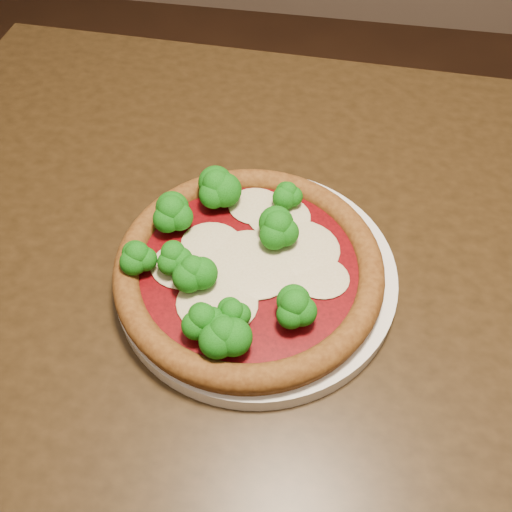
# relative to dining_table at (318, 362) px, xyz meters

# --- Properties ---
(dining_table) EXTENTS (1.11, 0.90, 0.75)m
(dining_table) POSITION_rel_dining_table_xyz_m (0.00, 0.00, 0.00)
(dining_table) COLOR black
(dining_table) RESTS_ON floor
(plate) EXTENTS (0.28, 0.28, 0.02)m
(plate) POSITION_rel_dining_table_xyz_m (-0.08, 0.03, 0.11)
(plate) COLOR white
(plate) RESTS_ON dining_table
(pizza) EXTENTS (0.26, 0.26, 0.06)m
(pizza) POSITION_rel_dining_table_xyz_m (-0.09, 0.02, 0.13)
(pizza) COLOR brown
(pizza) RESTS_ON plate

